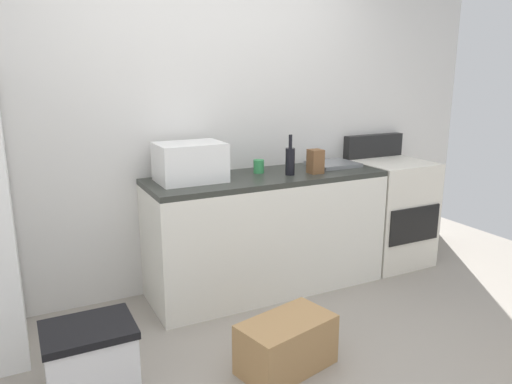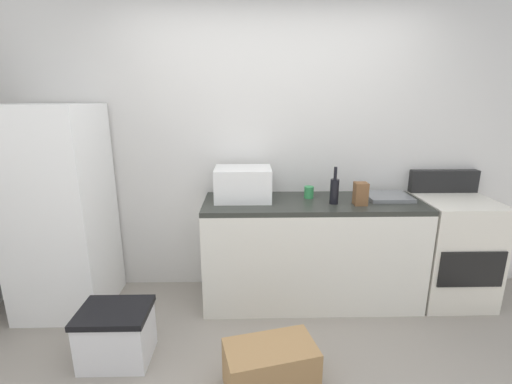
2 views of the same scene
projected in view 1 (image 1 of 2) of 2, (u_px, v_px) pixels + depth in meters
name	position (u px, v px, depth m)	size (l,w,h in m)	color
ground_plane	(320.00, 381.00, 2.67)	(6.00, 6.00, 0.00)	gray
wall_back	(210.00, 118.00, 3.70)	(5.00, 0.10, 2.60)	silver
kitchen_counter	(266.00, 232.00, 3.73)	(1.80, 0.60, 0.90)	silver
stove_oven	(389.00, 210.00, 4.27)	(0.60, 0.61, 1.10)	silver
microwave	(190.00, 162.00, 3.39)	(0.46, 0.34, 0.27)	white
sink_basin	(333.00, 164.00, 3.96)	(0.36, 0.32, 0.03)	slate
wine_bottle	(290.00, 160.00, 3.60)	(0.07, 0.07, 0.30)	black
coffee_mug	(259.00, 166.00, 3.68)	(0.08, 0.08, 0.10)	#338C4C
knife_block	(315.00, 161.00, 3.66)	(0.10, 0.10, 0.18)	brown
cardboard_box_large	(286.00, 344.00, 2.75)	(0.54, 0.30, 0.30)	#A37A4C
storage_bin	(91.00, 359.00, 2.54)	(0.46, 0.36, 0.38)	silver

